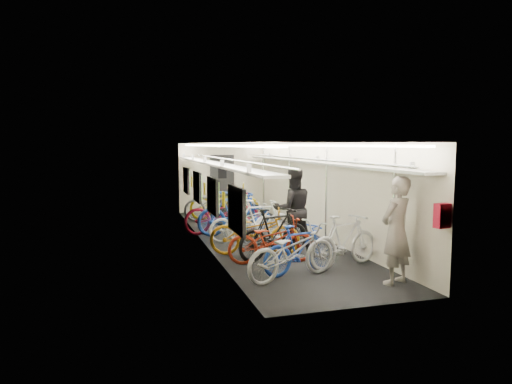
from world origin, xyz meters
TOP-DOWN VIEW (x-y plane):
  - train_car_shell at (-0.36, 0.71)m, footprint 10.00×10.00m
  - bicycle_0 at (-0.51, -3.41)m, footprint 2.01×1.23m
  - bicycle_1 at (-0.26, -3.15)m, footprint 1.61×0.78m
  - bicycle_2 at (-0.51, -2.26)m, footprint 1.83×0.78m
  - bicycle_3 at (-0.35, -1.96)m, footprint 1.87×1.09m
  - bicycle_4 at (-0.65, -1.53)m, footprint 2.05×1.22m
  - bicycle_5 at (-0.14, -0.12)m, footprint 1.73×0.56m
  - bicycle_6 at (-0.52, -0.04)m, footprint 1.85×0.86m
  - bicycle_7 at (-0.58, 0.63)m, footprint 1.97×0.62m
  - bicycle_8 at (-0.81, 1.03)m, footprint 2.18×0.97m
  - bicycle_9 at (-0.14, 2.06)m, footprint 1.66×0.73m
  - bicycle_10 at (-0.32, 3.06)m, footprint 2.32×1.34m
  - bicycle_11 at (0.74, -2.94)m, footprint 1.79×0.99m
  - bicycle_12 at (-0.63, 2.88)m, footprint 2.13×1.43m
  - passenger_near at (1.09, -4.13)m, footprint 0.79×0.68m
  - passenger_mid at (0.28, -1.34)m, footprint 0.95×0.77m
  - backpack at (1.39, -4.91)m, footprint 0.28×0.18m

SIDE VIEW (x-z plane):
  - bicycle_1 at x=-0.26m, z-range 0.00..0.93m
  - bicycle_2 at x=-0.51m, z-range 0.00..0.93m
  - bicycle_6 at x=-0.52m, z-range 0.00..0.94m
  - bicycle_9 at x=-0.14m, z-range 0.00..0.96m
  - bicycle_0 at x=-0.51m, z-range 0.00..1.00m
  - bicycle_4 at x=-0.65m, z-range 0.00..1.02m
  - bicycle_5 at x=-0.14m, z-range 0.00..1.03m
  - bicycle_11 at x=0.74m, z-range 0.00..1.04m
  - bicycle_12 at x=-0.63m, z-range 0.00..1.06m
  - bicycle_3 at x=-0.35m, z-range 0.00..1.08m
  - bicycle_8 at x=-0.81m, z-range 0.00..1.11m
  - bicycle_10 at x=-0.32m, z-range 0.00..1.15m
  - bicycle_7 at x=-0.58m, z-range 0.00..1.17m
  - passenger_near at x=1.09m, z-range 0.00..1.84m
  - passenger_mid at x=0.28m, z-range 0.00..1.86m
  - backpack at x=1.39m, z-range 1.09..1.47m
  - train_car_shell at x=-0.36m, z-range -3.34..6.66m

